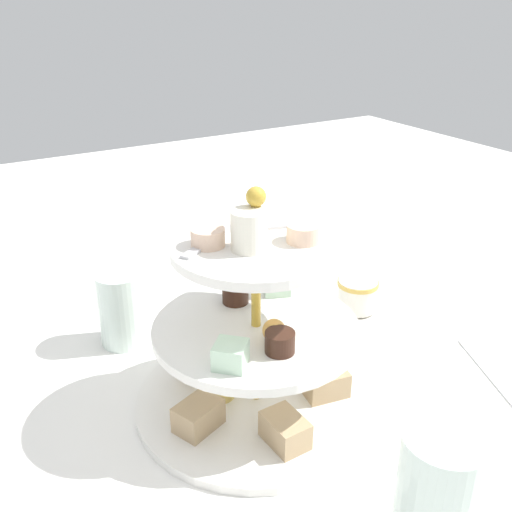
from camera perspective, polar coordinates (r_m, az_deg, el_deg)
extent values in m
plane|color=white|center=(0.69, 0.00, -14.07)|extent=(2.40, 2.40, 0.00)
cylinder|color=white|center=(0.69, 0.00, -13.75)|extent=(0.27, 0.27, 0.01)
cylinder|color=white|center=(0.63, 0.00, -7.05)|extent=(0.22, 0.22, 0.01)
cylinder|color=white|center=(0.59, 0.00, 0.76)|extent=(0.17, 0.17, 0.01)
cylinder|color=gold|center=(0.62, 0.00, -5.12)|extent=(0.01, 0.01, 0.25)
sphere|color=gold|center=(0.57, 0.00, 5.75)|extent=(0.02, 0.02, 0.02)
cube|color=tan|center=(0.71, -5.44, -10.35)|extent=(0.05, 0.06, 0.03)
cube|color=tan|center=(0.64, -5.59, -15.08)|extent=(0.06, 0.05, 0.03)
cube|color=tan|center=(0.62, 2.83, -16.45)|extent=(0.04, 0.05, 0.03)
cube|color=tan|center=(0.69, 6.71, -12.06)|extent=(0.05, 0.04, 0.03)
cube|color=tan|center=(0.74, 1.49, -8.86)|extent=(0.06, 0.06, 0.03)
cylinder|color=#E5C660|center=(0.69, -3.56, -12.75)|extent=(0.04, 0.04, 0.01)
cylinder|color=#381E14|center=(0.67, -2.00, -3.63)|extent=(0.03, 0.03, 0.02)
cylinder|color=#381E14|center=(0.58, 2.32, -8.30)|extent=(0.03, 0.03, 0.02)
cube|color=silver|center=(0.56, -2.47, -9.51)|extent=(0.04, 0.04, 0.02)
cube|color=silver|center=(0.69, 1.99, -2.63)|extent=(0.04, 0.04, 0.02)
sphere|color=gold|center=(0.60, 1.84, -7.17)|extent=(0.02, 0.02, 0.02)
cylinder|color=beige|center=(0.58, -4.67, 1.82)|extent=(0.03, 0.03, 0.02)
cylinder|color=beige|center=(0.59, 4.60, 2.20)|extent=(0.03, 0.03, 0.02)
cylinder|color=white|center=(0.57, -0.68, 2.49)|extent=(0.04, 0.04, 0.04)
cube|color=silver|center=(0.63, 1.84, 2.86)|extent=(0.09, 0.03, 0.00)
cube|color=silver|center=(0.59, -4.53, 1.43)|extent=(0.08, 0.06, 0.00)
cylinder|color=silver|center=(0.53, 17.05, -21.52)|extent=(0.07, 0.07, 0.12)
cylinder|color=silver|center=(0.88, 1.07, -2.35)|extent=(0.06, 0.06, 0.07)
cylinder|color=white|center=(0.88, 9.61, -5.15)|extent=(0.09, 0.09, 0.01)
cylinder|color=white|center=(0.86, 9.73, -3.68)|extent=(0.06, 0.06, 0.04)
cylinder|color=gold|center=(0.85, 9.82, -2.59)|extent=(0.06, 0.06, 0.01)
cube|color=silver|center=(0.78, 22.03, -10.81)|extent=(0.08, 0.16, 0.00)
cylinder|color=silver|center=(0.79, -12.85, -4.96)|extent=(0.06, 0.06, 0.10)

